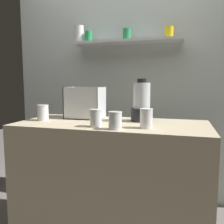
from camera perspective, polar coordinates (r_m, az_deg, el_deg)
name	(u,v)px	position (r m, az deg, el deg)	size (l,w,h in m)	color
counter	(112,181)	(1.91, 0.00, -15.99)	(1.40, 0.64, 0.90)	tan
back_wall_unit	(132,76)	(2.51, 4.86, 8.42)	(2.60, 0.24, 2.50)	silver
carrot_display_bin	(85,109)	(2.03, -6.32, 0.82)	(0.30, 0.22, 0.26)	white
blender_pitcher	(142,104)	(1.85, 7.03, 1.94)	(0.16, 0.16, 0.33)	black
juice_cup_carrot_far_left	(43,114)	(1.96, -16.08, -0.37)	(0.09, 0.09, 0.12)	white
juice_cup_beet_left	(96,119)	(1.62, -3.83, -1.69)	(0.08, 0.08, 0.12)	white
juice_cup_orange_middle	(115,121)	(1.52, 0.76, -2.25)	(0.09, 0.09, 0.11)	white
juice_cup_mango_right	(146,120)	(1.57, 8.11, -1.81)	(0.08, 0.08, 0.13)	white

